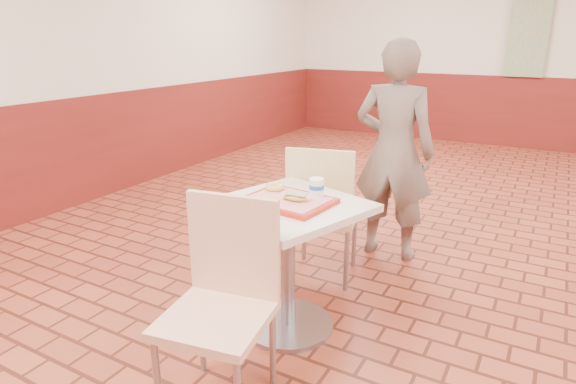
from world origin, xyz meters
The scene contains 10 objects.
wainscot_band centered at (0.00, 0.00, 0.50)m, with size 8.00×10.00×1.00m.
promo_poster centered at (-0.60, 4.94, 1.60)m, with size 0.50×0.03×1.20m, color gray.
main_table centered at (-1.22, -0.58, 0.49)m, with size 0.69×0.69×0.73m.
chair_main_front centered at (-1.21, -1.17, 0.51)m, with size 0.48×0.48×0.91m.
chair_main_back centered at (-1.30, 0.01, 0.50)m, with size 0.50×0.50×0.90m.
customer centered at (-1.05, 0.62, 0.77)m, with size 0.56×0.37×1.54m, color #6D6054.
serving_tray centered at (-1.22, -0.58, 0.74)m, with size 0.42×0.33×0.03m.
ring_donut centered at (-1.36, -0.48, 0.77)m, with size 0.10×0.10×0.03m, color #E4B653.
long_john_donut centered at (-1.18, -0.59, 0.77)m, with size 0.13×0.07×0.04m.
paper_cup centered at (-1.11, -0.48, 0.80)m, with size 0.08×0.08×0.10m.
Camera 1 is at (-0.09, -2.59, 1.54)m, focal length 30.00 mm.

